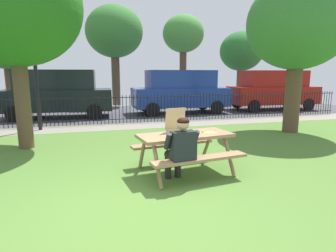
{
  "coord_description": "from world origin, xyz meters",
  "views": [
    {
      "loc": [
        -0.61,
        -3.74,
        1.9
      ],
      "look_at": [
        1.03,
        2.28,
        0.75
      ],
      "focal_mm": 30.18,
      "sensor_mm": 36.0,
      "label": 1
    }
  ],
  "objects": [
    {
      "name": "ground",
      "position": [
        0.0,
        1.63,
        -0.01
      ],
      "size": [
        28.0,
        11.26,
        0.02
      ],
      "primitive_type": "cube",
      "color": "#527A31"
    },
    {
      "name": "cobblestone_walkway",
      "position": [
        0.0,
        6.56,
        -0.0
      ],
      "size": [
        28.0,
        1.4,
        0.01
      ],
      "primitive_type": "cube",
      "color": "gray"
    },
    {
      "name": "street_asphalt",
      "position": [
        0.0,
        10.28,
        -0.01
      ],
      "size": [
        28.0,
        6.03,
        0.01
      ],
      "primitive_type": "cube",
      "color": "#424247"
    },
    {
      "name": "picnic_table_foreground",
      "position": [
        1.1,
        1.29,
        0.6
      ],
      "size": [
        1.99,
        1.72,
        0.79
      ],
      "color": "#9B7753",
      "rests_on": "ground"
    },
    {
      "name": "pizza_box_open",
      "position": [
        1.0,
        1.36,
        0.86
      ],
      "size": [
        0.5,
        0.54,
        0.48
      ],
      "color": "tan",
      "rests_on": "picnic_table_foreground"
    },
    {
      "name": "pizza_slice_on_table",
      "position": [
        1.6,
        1.33,
        0.78
      ],
      "size": [
        0.31,
        0.3,
        0.02
      ],
      "color": "#F4CF62",
      "rests_on": "picnic_table_foreground"
    },
    {
      "name": "adult_at_table",
      "position": [
        0.84,
        0.74,
        0.66
      ],
      "size": [
        0.63,
        0.63,
        1.19
      ],
      "color": "#242424",
      "rests_on": "ground"
    },
    {
      "name": "iron_fence_streetside",
      "position": [
        -0.0,
        7.26,
        0.56
      ],
      "size": [
        21.18,
        0.03,
        1.09
      ],
      "color": "black",
      "rests_on": "ground"
    },
    {
      "name": "lamp_post_walkway",
      "position": [
        -2.35,
        6.65,
        2.48
      ],
      "size": [
        0.28,
        0.28,
        4.06
      ],
      "color": "black",
      "rests_on": "ground"
    },
    {
      "name": "tree_near_table",
      "position": [
        -2.3,
        4.16,
        3.5
      ],
      "size": [
        3.23,
        3.23,
        4.98
      ],
      "color": "brown",
      "rests_on": "ground"
    },
    {
      "name": "tree_midground_left",
      "position": [
        5.78,
        4.13,
        3.42
      ],
      "size": [
        3.19,
        3.19,
        4.9
      ],
      "color": "brown",
      "rests_on": "ground"
    },
    {
      "name": "parked_car_left",
      "position": [
        -2.01,
        9.45,
        1.1
      ],
      "size": [
        4.7,
        2.16,
        2.08
      ],
      "color": "black",
      "rests_on": "ground"
    },
    {
      "name": "parked_car_center",
      "position": [
        3.6,
        9.45,
        1.1
      ],
      "size": [
        4.61,
        1.97,
        2.08
      ],
      "color": "navy",
      "rests_on": "ground"
    },
    {
      "name": "parked_car_right",
      "position": [
        8.8,
        9.45,
        1.1
      ],
      "size": [
        4.67,
        2.11,
        2.08
      ],
      "color": "maroon",
      "rests_on": "ground"
    },
    {
      "name": "far_tree_midleft",
      "position": [
        -4.98,
        13.97,
        3.5
      ],
      "size": [
        3.04,
        3.04,
        4.9
      ],
      "color": "brown",
      "rests_on": "ground"
    },
    {
      "name": "far_tree_center",
      "position": [
        0.91,
        13.97,
        4.32
      ],
      "size": [
        3.39,
        3.39,
        5.91
      ],
      "color": "brown",
      "rests_on": "ground"
    },
    {
      "name": "far_tree_midright",
      "position": [
        5.22,
        13.97,
        4.31
      ],
      "size": [
        2.61,
        2.61,
        5.59
      ],
      "color": "brown",
      "rests_on": "ground"
    },
    {
      "name": "far_tree_right",
      "position": [
        9.38,
        13.97,
        3.37
      ],
      "size": [
        2.92,
        2.92,
        4.74
      ],
      "color": "brown",
      "rests_on": "ground"
    }
  ]
}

